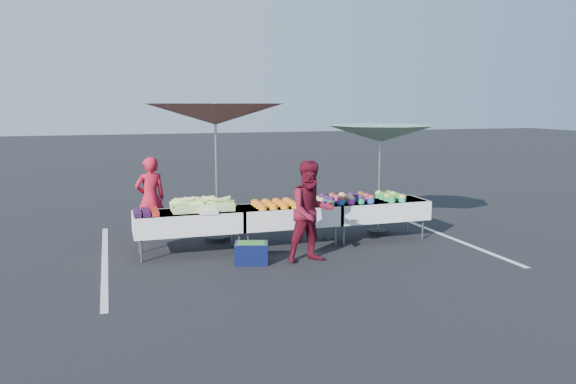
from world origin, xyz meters
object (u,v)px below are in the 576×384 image
object	(u,v)px
table_left	(188,221)
vendor	(150,198)
storage_bin	(251,252)
table_center	(288,215)
table_right	(377,209)
umbrella_left	(215,115)
umbrella_right	(380,134)
customer	(311,212)

from	to	relation	value
table_left	vendor	world-z (taller)	vendor
table_left	storage_bin	xyz separation A→B (m)	(0.89, -0.89, -0.40)
table_center	vendor	distance (m)	2.68
table_right	umbrella_left	bearing A→B (deg)	164.84
table_center	storage_bin	world-z (taller)	table_center
umbrella_right	umbrella_left	bearing A→B (deg)	172.82
umbrella_right	storage_bin	distance (m)	3.68
table_right	vendor	world-z (taller)	vendor
umbrella_right	table_left	bearing A→B (deg)	-174.03
table_left	table_right	world-z (taller)	same
vendor	customer	world-z (taller)	customer
customer	umbrella_right	distance (m)	2.72
vendor	umbrella_left	distance (m)	2.03
umbrella_left	table_left	bearing A→B (deg)	-128.99
table_center	vendor	xyz separation A→B (m)	(-2.34, 1.29, 0.21)
umbrella_left	umbrella_right	size ratio (longest dim) A/B	1.27
table_center	customer	size ratio (longest dim) A/B	1.11
umbrella_left	storage_bin	bearing A→B (deg)	-81.96
vendor	umbrella_left	size ratio (longest dim) A/B	0.53
customer	umbrella_left	world-z (taller)	umbrella_left
table_left	vendor	distance (m)	1.42
table_center	table_right	size ratio (longest dim) A/B	1.00
table_right	storage_bin	xyz separation A→B (m)	(-2.71, -0.89, -0.40)
table_center	umbrella_right	world-z (taller)	umbrella_right
storage_bin	umbrella_left	bearing A→B (deg)	114.05
customer	table_right	bearing A→B (deg)	26.95
vendor	table_left	bearing A→B (deg)	98.85
table_left	table_right	bearing A→B (deg)	0.00
table_left	umbrella_right	xyz separation A→B (m)	(3.82, 0.40, 1.40)
table_left	storage_bin	bearing A→B (deg)	-45.25
table_left	storage_bin	world-z (taller)	table_left
customer	umbrella_right	bearing A→B (deg)	32.09
table_left	table_right	distance (m)	3.60
table_right	customer	world-z (taller)	customer
table_left	customer	bearing A→B (deg)	-30.40
storage_bin	customer	bearing A→B (deg)	4.78
storage_bin	table_right	bearing A→B (deg)	34.27
table_right	vendor	distance (m)	4.34
umbrella_left	umbrella_right	world-z (taller)	umbrella_left
table_center	storage_bin	size ratio (longest dim) A/B	2.99
table_center	customer	bearing A→B (deg)	-87.26
table_center	vendor	bearing A→B (deg)	151.07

